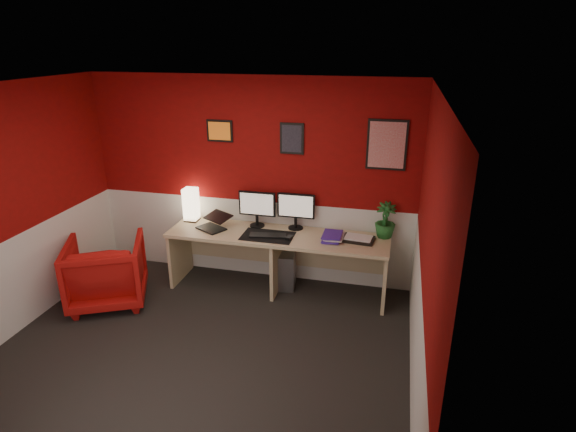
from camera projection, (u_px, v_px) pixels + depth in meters
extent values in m
cube|color=black|center=(199.00, 354.00, 4.56)|extent=(4.00, 3.50, 0.01)
cube|color=white|center=(178.00, 90.00, 3.67)|extent=(4.00, 3.50, 0.01)
cube|color=maroon|center=(251.00, 181.00, 5.70)|extent=(4.00, 0.01, 2.50)
cube|color=maroon|center=(52.00, 362.00, 2.52)|extent=(4.00, 0.01, 2.50)
cube|color=maroon|center=(425.00, 260.00, 3.68)|extent=(0.01, 3.50, 2.50)
cube|color=silver|center=(252.00, 238.00, 5.96)|extent=(4.00, 0.01, 1.00)
cube|color=silver|center=(15.00, 285.00, 4.81)|extent=(0.01, 3.50, 1.00)
cube|color=silver|center=(415.00, 340.00, 3.94)|extent=(0.01, 3.50, 1.00)
cube|color=tan|center=(278.00, 262.00, 5.61)|extent=(2.60, 0.65, 0.73)
cube|color=#FFE5B2|center=(191.00, 205.00, 5.83)|extent=(0.16, 0.16, 0.40)
cube|color=black|center=(211.00, 221.00, 5.59)|extent=(0.40, 0.36, 0.22)
cube|color=black|center=(257.00, 204.00, 5.62)|extent=(0.45, 0.06, 0.58)
cube|color=black|center=(296.00, 206.00, 5.55)|extent=(0.45, 0.06, 0.58)
cube|color=black|center=(268.00, 236.00, 5.43)|extent=(0.60, 0.38, 0.01)
cube|color=black|center=(268.00, 235.00, 5.42)|extent=(0.44, 0.21, 0.02)
cube|color=black|center=(289.00, 238.00, 5.34)|extent=(0.08, 0.11, 0.03)
imported|color=#41229F|center=(323.00, 238.00, 5.34)|extent=(0.21, 0.28, 0.03)
imported|color=silver|center=(325.00, 236.00, 5.35)|extent=(0.22, 0.29, 0.02)
imported|color=#41229F|center=(323.00, 234.00, 5.33)|extent=(0.22, 0.29, 0.03)
cube|color=black|center=(358.00, 239.00, 5.31)|extent=(0.38, 0.29, 0.03)
imported|color=#19591E|center=(385.00, 220.00, 5.34)|extent=(0.25, 0.25, 0.41)
cube|color=#99999E|center=(287.00, 267.00, 5.79)|extent=(0.26, 0.47, 0.45)
imported|color=#A70B08|center=(106.00, 272.00, 5.36)|extent=(1.10, 1.11, 0.76)
cube|color=orange|center=(220.00, 131.00, 5.55)|extent=(0.32, 0.02, 0.26)
cube|color=black|center=(292.00, 139.00, 5.38)|extent=(0.28, 0.02, 0.36)
cube|color=red|center=(387.00, 145.00, 5.15)|extent=(0.44, 0.02, 0.56)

